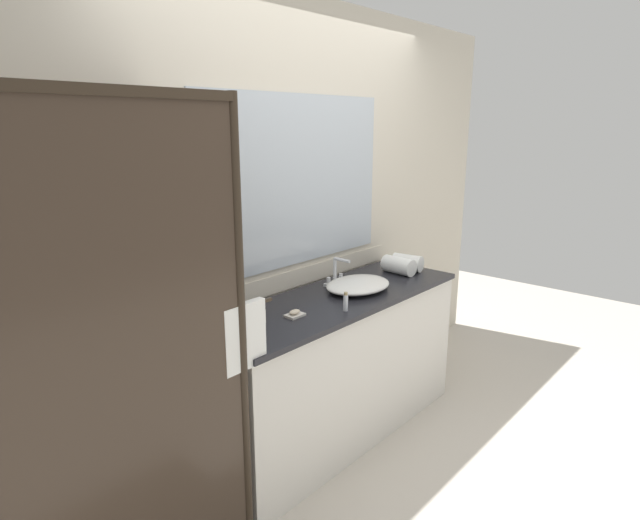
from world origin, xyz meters
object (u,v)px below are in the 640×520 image
(faucet, at_px, (336,276))
(rolled_towel_near_edge, at_px, (407,262))
(amenity_bottle_body_wash, at_px, (228,314))
(sink_basin, at_px, (358,285))
(amenity_bottle_lotion, at_px, (263,316))
(amenity_bottle_conditioner, at_px, (346,302))
(rolled_towel_middle, at_px, (399,266))
(soap_dish, at_px, (295,314))

(faucet, xyz_separation_m, rolled_towel_near_edge, (0.58, -0.16, -0.00))
(amenity_bottle_body_wash, bearing_deg, sink_basin, -10.58)
(faucet, bearing_deg, amenity_bottle_lotion, -169.02)
(faucet, height_order, amenity_bottle_lotion, faucet)
(sink_basin, height_order, amenity_bottle_lotion, amenity_bottle_lotion)
(amenity_bottle_lotion, distance_m, rolled_towel_near_edge, 1.34)
(amenity_bottle_conditioner, bearing_deg, rolled_towel_middle, 13.08)
(soap_dish, xyz_separation_m, amenity_bottle_conditioner, (0.24, -0.15, 0.04))
(faucet, xyz_separation_m, soap_dish, (-0.58, -0.20, -0.04))
(amenity_bottle_body_wash, distance_m, amenity_bottle_lotion, 0.18)
(rolled_towel_middle, bearing_deg, sink_basin, -178.47)
(faucet, relative_size, rolled_towel_near_edge, 0.89)
(sink_basin, height_order, amenity_bottle_conditioner, amenity_bottle_conditioner)
(rolled_towel_near_edge, distance_m, rolled_towel_middle, 0.11)
(amenity_bottle_conditioner, distance_m, rolled_towel_middle, 0.83)
(faucet, bearing_deg, rolled_towel_middle, -19.14)
(amenity_bottle_body_wash, distance_m, rolled_towel_near_edge, 1.46)
(faucet, height_order, soap_dish, faucet)
(amenity_bottle_lotion, height_order, rolled_towel_near_edge, rolled_towel_near_edge)
(sink_basin, relative_size, faucet, 2.51)
(faucet, height_order, amenity_bottle_body_wash, faucet)
(sink_basin, relative_size, rolled_towel_near_edge, 2.23)
(amenity_bottle_body_wash, bearing_deg, soap_dish, -33.19)
(faucet, distance_m, amenity_bottle_conditioner, 0.49)
(faucet, bearing_deg, sink_basin, -90.00)
(soap_dish, relative_size, amenity_bottle_lotion, 1.21)
(faucet, distance_m, soap_dish, 0.62)
(faucet, relative_size, amenity_bottle_lotion, 2.15)
(soap_dish, bearing_deg, sink_basin, 2.73)
(amenity_bottle_conditioner, bearing_deg, faucet, 45.99)
(sink_basin, relative_size, amenity_bottle_body_wash, 4.63)
(rolled_towel_near_edge, height_order, rolled_towel_middle, rolled_towel_middle)
(soap_dish, distance_m, rolled_towel_near_edge, 1.16)
(sink_basin, bearing_deg, soap_dish, -177.27)
(amenity_bottle_lotion, bearing_deg, amenity_bottle_conditioner, -25.89)
(rolled_towel_near_edge, bearing_deg, rolled_towel_middle, -176.46)
(faucet, bearing_deg, amenity_bottle_body_wash, -179.21)
(amenity_bottle_body_wash, bearing_deg, amenity_bottle_conditioner, -32.30)
(sink_basin, xyz_separation_m, amenity_bottle_lotion, (-0.76, 0.03, 0.01))
(amenity_bottle_conditioner, xyz_separation_m, rolled_towel_middle, (0.81, 0.19, 0.01))
(rolled_towel_near_edge, bearing_deg, sink_basin, -178.09)
(amenity_bottle_lotion, xyz_separation_m, rolled_towel_middle, (1.23, -0.02, 0.02))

